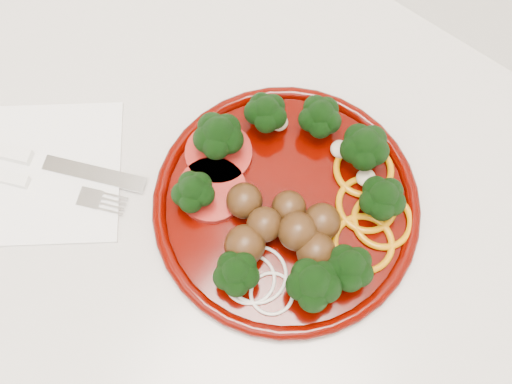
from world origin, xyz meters
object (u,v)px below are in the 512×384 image
Objects in this scene: knife at (26,157)px; fork at (13,179)px; plate at (289,203)px; napkin at (45,172)px.

knife reaches higher than fork.
plate is 1.40× the size of knife.
fork is (-0.02, -0.03, 0.01)m from napkin.
napkin is 0.02m from knife.
knife is (-0.25, -0.12, -0.01)m from plate.
plate is at bearing 7.82° from fork.
plate reaches higher than fork.
fork is at bearing -97.00° from knife.
plate reaches higher than napkin.
knife is at bearing 83.00° from fork.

